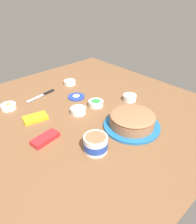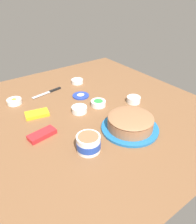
{
  "view_description": "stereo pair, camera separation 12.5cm",
  "coord_description": "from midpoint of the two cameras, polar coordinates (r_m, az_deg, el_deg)",
  "views": [
    {
      "loc": [
        0.68,
        0.89,
        0.7
      ],
      "look_at": [
        -0.04,
        0.11,
        0.04
      ],
      "focal_mm": 33.88,
      "sensor_mm": 36.0,
      "label": 1
    },
    {
      "loc": [
        0.58,
        0.96,
        0.7
      ],
      "look_at": [
        -0.04,
        0.11,
        0.04
      ],
      "focal_mm": 33.88,
      "sensor_mm": 36.0,
      "label": 2
    }
  ],
  "objects": [
    {
      "name": "sprinkle_bowl_rainbow",
      "position": [
        1.69,
        -9.76,
        7.83
      ],
      "size": [
        0.09,
        0.09,
        0.03
      ],
      "color": "white",
      "rests_on": "ground_plane"
    },
    {
      "name": "spreading_knife",
      "position": [
        1.57,
        -16.78,
        4.47
      ],
      "size": [
        0.24,
        0.06,
        0.01
      ],
      "color": "silver",
      "rests_on": "ground_plane"
    },
    {
      "name": "candy_box_lower",
      "position": [
        1.13,
        -17.16,
        -6.97
      ],
      "size": [
        0.15,
        0.08,
        0.03
      ],
      "primitive_type": "cube",
      "rotation": [
        0.0,
        0.0,
        0.14
      ],
      "color": "red",
      "rests_on": "ground_plane"
    },
    {
      "name": "frosting_tub",
      "position": [
        1.01,
        -4.22,
        -8.61
      ],
      "size": [
        0.12,
        0.12,
        0.08
      ],
      "color": "white",
      "rests_on": "ground_plane"
    },
    {
      "name": "ground_plane",
      "position": [
        1.32,
        -7.11,
        -0.13
      ],
      "size": [
        1.54,
        1.54,
        0.0
      ],
      "primitive_type": "plane",
      "color": "brown"
    },
    {
      "name": "sprinkle_bowl_orange",
      "position": [
        1.44,
        6.11,
        3.81
      ],
      "size": [
        0.09,
        0.09,
        0.04
      ],
      "color": "white",
      "rests_on": "ground_plane"
    },
    {
      "name": "candy_box_upper",
      "position": [
        1.31,
        -19.21,
        -1.62
      ],
      "size": [
        0.15,
        0.11,
        0.02
      ],
      "primitive_type": "cube",
      "rotation": [
        0.0,
        0.0,
        -0.21
      ],
      "color": "yellow",
      "rests_on": "ground_plane"
    },
    {
      "name": "frosted_cake",
      "position": [
        1.17,
        6.19,
        -2.42
      ],
      "size": [
        0.31,
        0.31,
        0.09
      ],
      "color": "#1E6BB2",
      "rests_on": "ground_plane"
    },
    {
      "name": "sprinkle_bowl_yellow",
      "position": [
        1.48,
        -25.28,
        1.33
      ],
      "size": [
        0.09,
        0.09,
        0.03
      ],
      "color": "white",
      "rests_on": "ground_plane"
    },
    {
      "name": "frosting_tub_lid",
      "position": [
        1.49,
        -8.29,
        4.05
      ],
      "size": [
        0.12,
        0.12,
        0.02
      ],
      "color": "#233DAD",
      "rests_on": "ground_plane"
    },
    {
      "name": "sprinkle_bowl_blue",
      "position": [
        1.3,
        -8.1,
        0.37
      ],
      "size": [
        0.1,
        0.1,
        0.04
      ],
      "color": "white",
      "rests_on": "ground_plane"
    },
    {
      "name": "sprinkle_bowl_green",
      "position": [
        1.37,
        -3.09,
        2.33
      ],
      "size": [
        0.1,
        0.1,
        0.04
      ],
      "color": "white",
      "rests_on": "ground_plane"
    }
  ]
}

